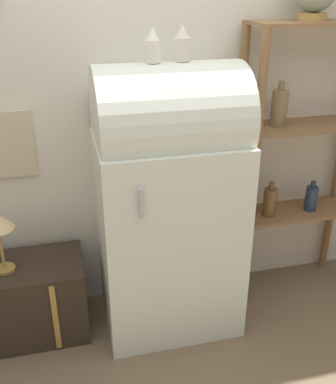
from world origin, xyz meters
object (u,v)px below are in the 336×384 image
refrigerator (169,201)px  suitcase_trunk (16,301)px  vase_left (153,47)px  vase_center (182,44)px

refrigerator → suitcase_trunk: size_ratio=1.96×
refrigerator → vase_left: 0.83m
refrigerator → suitcase_trunk: refrigerator is taller
suitcase_trunk → vase_left: bearing=-4.3°
suitcase_trunk → vase_left: size_ratio=4.93×
vase_left → suitcase_trunk: bearing=175.7°
suitcase_trunk → vase_left: vase_left is taller
refrigerator → vase_center: (0.07, 0.01, 0.83)m
suitcase_trunk → refrigerator: bearing=-3.5°
refrigerator → suitcase_trunk: (-0.89, 0.06, -0.56)m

